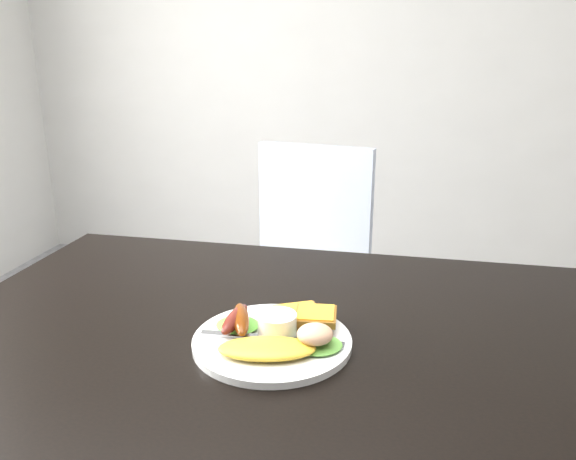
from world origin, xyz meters
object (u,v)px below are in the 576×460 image
person (298,172)px  plate (272,341)px  dining_chair (304,300)px  dining_table (286,341)px

person → plate: 0.86m
dining_chair → plate: (0.09, -0.81, 0.31)m
dining_chair → person: person is taller
dining_table → dining_chair: size_ratio=3.13×
plate → person: bearing=98.3°
dining_table → person: 0.81m
dining_chair → person: 0.40m
dining_table → dining_chair: bearing=97.9°
dining_table → plate: bearing=-101.9°
person → plate: (0.12, -0.85, -0.09)m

